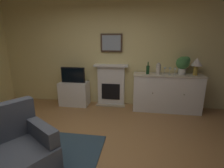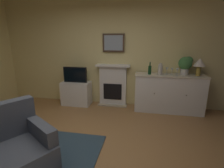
# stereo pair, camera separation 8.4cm
# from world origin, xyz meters

# --- Properties ---
(ground_plane) EXTENTS (6.07, 4.59, 0.10)m
(ground_plane) POSITION_xyz_m (0.00, 0.00, -0.05)
(ground_plane) COLOR #9E7042
(ground_plane) RESTS_ON ground
(wall_rear) EXTENTS (6.07, 0.06, 2.79)m
(wall_rear) POSITION_xyz_m (0.00, 2.26, 1.39)
(wall_rear) COLOR #EAD68C
(wall_rear) RESTS_ON ground_plane
(area_rug) EXTENTS (1.90, 1.81, 0.02)m
(area_rug) POSITION_xyz_m (-0.76, -0.34, 0.01)
(area_rug) COLOR #2D4251
(area_rug) RESTS_ON ground_plane
(fireplace_unit) EXTENTS (0.87, 0.30, 1.10)m
(fireplace_unit) POSITION_xyz_m (0.04, 2.14, 0.55)
(fireplace_unit) COLOR white
(fireplace_unit) RESTS_ON ground_plane
(framed_picture) EXTENTS (0.55, 0.04, 0.45)m
(framed_picture) POSITION_xyz_m (0.04, 2.18, 1.63)
(framed_picture) COLOR #473323
(sideboard_cabinet) EXTENTS (1.62, 0.49, 0.92)m
(sideboard_cabinet) POSITION_xyz_m (1.43, 1.96, 0.46)
(sideboard_cabinet) COLOR white
(sideboard_cabinet) RESTS_ON ground_plane
(table_lamp) EXTENTS (0.26, 0.26, 0.40)m
(table_lamp) POSITION_xyz_m (2.04, 1.96, 1.20)
(table_lamp) COLOR #B79338
(table_lamp) RESTS_ON sideboard_cabinet
(wine_bottle) EXTENTS (0.08, 0.08, 0.29)m
(wine_bottle) POSITION_xyz_m (0.96, 1.93, 1.02)
(wine_bottle) COLOR #193F1E
(wine_bottle) RESTS_ON sideboard_cabinet
(wine_glass_left) EXTENTS (0.07, 0.07, 0.16)m
(wine_glass_left) POSITION_xyz_m (1.35, 1.98, 1.04)
(wine_glass_left) COLOR silver
(wine_glass_left) RESTS_ON sideboard_cabinet
(wine_glass_center) EXTENTS (0.07, 0.07, 0.16)m
(wine_glass_center) POSITION_xyz_m (1.46, 1.94, 1.04)
(wine_glass_center) COLOR silver
(wine_glass_center) RESTS_ON sideboard_cabinet
(wine_glass_right) EXTENTS (0.07, 0.07, 0.16)m
(wine_glass_right) POSITION_xyz_m (1.57, 1.92, 1.04)
(wine_glass_right) COLOR silver
(wine_glass_right) RESTS_ON sideboard_cabinet
(vase_decorative) EXTENTS (0.11, 0.11, 0.28)m
(vase_decorative) POSITION_xyz_m (1.19, 1.91, 1.06)
(vase_decorative) COLOR beige
(vase_decorative) RESTS_ON sideboard_cabinet
(tv_cabinet) EXTENTS (0.75, 0.42, 0.63)m
(tv_cabinet) POSITION_xyz_m (-0.94, 1.97, 0.31)
(tv_cabinet) COLOR white
(tv_cabinet) RESTS_ON ground_plane
(tv_set) EXTENTS (0.62, 0.07, 0.40)m
(tv_set) POSITION_xyz_m (-0.94, 1.95, 0.83)
(tv_set) COLOR black
(tv_set) RESTS_ON tv_cabinet
(potted_plant_small) EXTENTS (0.30, 0.30, 0.43)m
(potted_plant_small) POSITION_xyz_m (1.76, 2.00, 1.17)
(potted_plant_small) COLOR beige
(potted_plant_small) RESTS_ON sideboard_cabinet
(armchair) EXTENTS (1.09, 1.08, 0.92)m
(armchair) POSITION_xyz_m (-0.78, -0.47, 0.38)
(armchair) COLOR #474C56
(armchair) RESTS_ON ground_plane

